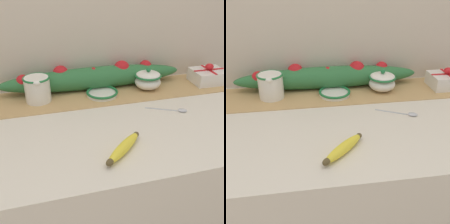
# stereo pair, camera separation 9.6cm
# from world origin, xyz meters

# --- Properties ---
(countertop) EXTENTS (1.30, 0.69, 0.92)m
(countertop) POSITION_xyz_m (0.00, 0.00, 0.46)
(countertop) COLOR beige
(countertop) RESTS_ON ground_plane
(back_wall) EXTENTS (2.10, 0.04, 2.40)m
(back_wall) POSITION_xyz_m (0.00, 0.36, 1.20)
(back_wall) COLOR beige
(back_wall) RESTS_ON ground_plane
(table_runner) EXTENTS (1.19, 0.23, 0.00)m
(table_runner) POSITION_xyz_m (0.00, 0.22, 0.93)
(table_runner) COLOR tan
(table_runner) RESTS_ON countertop
(cream_pitcher) EXTENTS (0.11, 0.13, 0.11)m
(cream_pitcher) POSITION_xyz_m (-0.24, 0.22, 0.98)
(cream_pitcher) COLOR white
(cream_pitcher) RESTS_ON countertop
(sugar_bowl) EXTENTS (0.12, 0.12, 0.10)m
(sugar_bowl) POSITION_xyz_m (0.23, 0.22, 0.97)
(sugar_bowl) COLOR white
(sugar_bowl) RESTS_ON countertop
(small_dish) EXTENTS (0.13, 0.13, 0.02)m
(small_dish) POSITION_xyz_m (0.02, 0.20, 0.94)
(small_dish) COLOR white
(small_dish) RESTS_ON countertop
(banana) EXTENTS (0.15, 0.15, 0.03)m
(banana) POSITION_xyz_m (-0.01, -0.20, 0.94)
(banana) COLOR yellow
(banana) RESTS_ON countertop
(spoon) EXTENTS (0.15, 0.09, 0.01)m
(spoon) POSITION_xyz_m (0.27, -0.01, 0.93)
(spoon) COLOR #B7B7BC
(spoon) RESTS_ON countertop
(gift_box) EXTENTS (0.15, 0.13, 0.09)m
(gift_box) POSITION_xyz_m (0.53, 0.21, 0.96)
(gift_box) COLOR silver
(gift_box) RESTS_ON countertop
(poinsettia_garland) EXTENTS (0.81, 0.11, 0.11)m
(poinsettia_garland) POSITION_xyz_m (-0.00, 0.29, 0.98)
(poinsettia_garland) COLOR #2D6B38
(poinsettia_garland) RESTS_ON countertop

